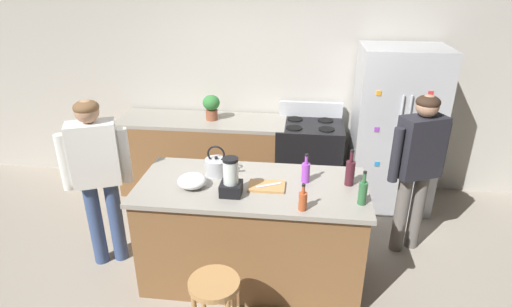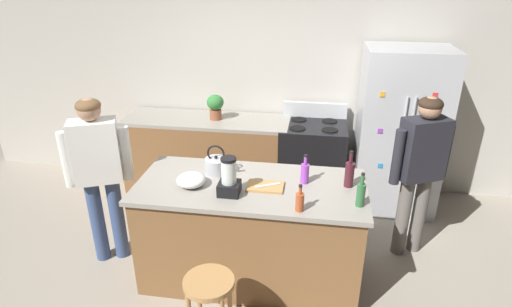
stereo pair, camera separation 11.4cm
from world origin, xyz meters
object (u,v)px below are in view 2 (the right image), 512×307
at_px(stove_range, 312,161).
at_px(chef_knife, 268,185).
at_px(person_by_island_left, 98,167).
at_px(potted_plant, 215,105).
at_px(person_by_sink_right, 420,164).
at_px(bottle_cooking_sauce, 300,201).
at_px(bottle_soda, 305,173).
at_px(bottle_wine, 349,174).
at_px(cutting_board, 265,186).
at_px(refrigerator, 399,132).
at_px(blender_appliance, 229,179).
at_px(mixing_bowl, 191,180).
at_px(tea_kettle, 216,165).
at_px(bar_stool, 210,295).
at_px(kitchen_island, 251,231).
at_px(bottle_olive_oil, 361,194).

distance_m(stove_range, chef_knife, 1.67).
xyz_separation_m(person_by_island_left, potted_plant, (0.71, 1.49, 0.14)).
relative_size(person_by_sink_right, potted_plant, 5.32).
height_order(person_by_sink_right, bottle_cooking_sauce, person_by_sink_right).
bearing_deg(bottle_soda, potted_plant, 127.74).
bearing_deg(bottle_wine, potted_plant, 135.54).
bearing_deg(cutting_board, refrigerator, 49.65).
relative_size(person_by_sink_right, blender_appliance, 5.05).
xyz_separation_m(stove_range, person_by_sink_right, (0.99, -0.93, 0.48)).
distance_m(refrigerator, blender_appliance, 2.31).
distance_m(potted_plant, chef_knife, 1.79).
distance_m(mixing_bowl, tea_kettle, 0.30).
xyz_separation_m(person_by_sink_right, cutting_board, (-1.34, -0.63, -0.01)).
distance_m(person_by_island_left, chef_knife, 1.54).
relative_size(stove_range, tea_kettle, 4.08).
distance_m(bar_stool, potted_plant, 2.52).
bearing_deg(chef_knife, kitchen_island, 140.42).
bearing_deg(bottle_wine, refrigerator, 65.96).
distance_m(potted_plant, blender_appliance, 1.81).
bearing_deg(person_by_sink_right, refrigerator, 92.63).
bearing_deg(person_by_sink_right, stove_range, 136.66).
xyz_separation_m(refrigerator, blender_appliance, (-1.57, -1.68, 0.15)).
distance_m(bottle_olive_oil, bottle_cooking_sauce, 0.47).
relative_size(bar_stool, cutting_board, 2.09).
bearing_deg(person_by_sink_right, bottle_cooking_sauce, -138.12).
bearing_deg(potted_plant, blender_appliance, -72.79).
bearing_deg(cutting_board, bar_stool, -109.66).
height_order(person_by_island_left, bottle_wine, person_by_island_left).
xyz_separation_m(bottle_soda, tea_kettle, (-0.77, 0.06, -0.02)).
height_order(person_by_sink_right, tea_kettle, person_by_sink_right).
height_order(kitchen_island, tea_kettle, tea_kettle).
bearing_deg(bottle_olive_oil, person_by_sink_right, 53.19).
xyz_separation_m(bottle_wine, tea_kettle, (-1.13, 0.06, -0.04)).
xyz_separation_m(person_by_island_left, person_by_sink_right, (2.86, 0.53, -0.01)).
bearing_deg(potted_plant, chef_knife, -62.46).
height_order(blender_appliance, bottle_wine, same).
bearing_deg(bar_stool, tea_kettle, 99.77).
height_order(bar_stool, cutting_board, cutting_board).
xyz_separation_m(stove_range, tea_kettle, (-0.81, -1.37, 0.54)).
distance_m(stove_range, mixing_bowl, 1.96).
bearing_deg(bottle_soda, bottle_olive_oil, -35.42).
relative_size(person_by_island_left, person_by_sink_right, 1.01).
relative_size(potted_plant, chef_knife, 1.36).
xyz_separation_m(bottle_olive_oil, bottle_soda, (-0.43, 0.31, -0.01)).
bearing_deg(bottle_olive_oil, stove_range, 102.65).
bearing_deg(potted_plant, person_by_island_left, -115.43).
height_order(person_by_island_left, cutting_board, person_by_island_left).
bearing_deg(bottle_wine, person_by_island_left, -179.09).
relative_size(potted_plant, bottle_wine, 0.95).
bearing_deg(bottle_olive_oil, mixing_bowl, 175.42).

